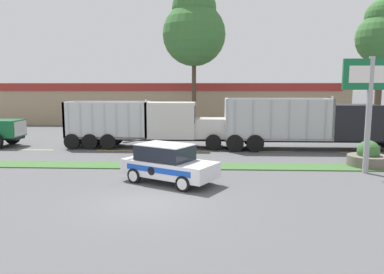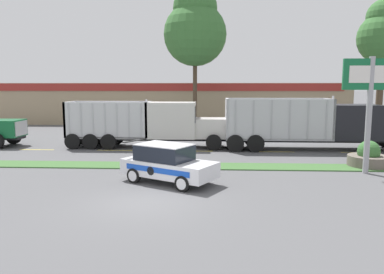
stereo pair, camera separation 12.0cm
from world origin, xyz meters
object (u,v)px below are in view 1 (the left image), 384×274
object	(u,v)px
rally_car	(168,163)
store_sign_post	(370,91)
dump_truck_mid	(333,126)
dump_truck_trail	(161,124)
stone_planter	(368,157)

from	to	relation	value
rally_car	store_sign_post	world-z (taller)	store_sign_post
dump_truck_mid	rally_car	distance (m)	13.84
rally_car	dump_truck_trail	bearing A→B (deg)	99.00
store_sign_post	dump_truck_mid	bearing A→B (deg)	85.14
dump_truck_trail	store_sign_post	distance (m)	13.66
dump_truck_trail	rally_car	world-z (taller)	dump_truck_trail
stone_planter	dump_truck_trail	bearing A→B (deg)	153.70
dump_truck_mid	rally_car	size ratio (longest dim) A/B	2.74
rally_car	stone_planter	distance (m)	11.09
rally_car	store_sign_post	distance (m)	10.40
dump_truck_mid	stone_planter	xyz separation A→B (m)	(0.16, -5.45, -1.15)
dump_truck_mid	dump_truck_trail	distance (m)	11.78
dump_truck_mid	stone_planter	size ratio (longest dim) A/B	5.90
rally_car	stone_planter	xyz separation A→B (m)	(10.39, 3.85, -0.39)
dump_truck_mid	rally_car	xyz separation A→B (m)	(-10.23, -9.30, -0.76)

